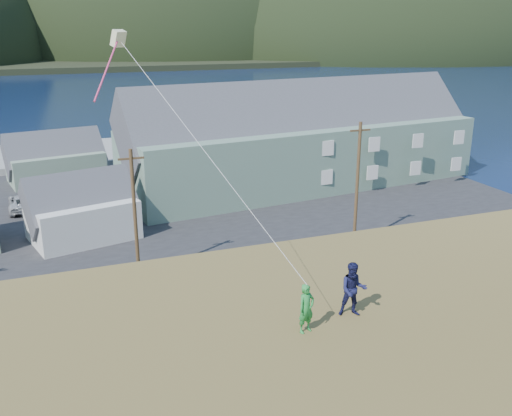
{
  "coord_description": "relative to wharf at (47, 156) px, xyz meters",
  "views": [
    {
      "loc": [
        -6.21,
        -33.13,
        15.97
      ],
      "look_at": [
        1.6,
        -12.45,
        8.8
      ],
      "focal_mm": 40.0,
      "sensor_mm": 36.0,
      "label": 1
    }
  ],
  "objects": [
    {
      "name": "utility_poles",
      "position": [
        4.25,
        -38.5,
        4.25
      ],
      "size": [
        33.12,
        0.24,
        9.57
      ],
      "color": "#47331E",
      "rests_on": "waterfront_lot"
    },
    {
      "name": "grass_strip",
      "position": [
        6.0,
        -42.0,
        -0.4
      ],
      "size": [
        110.0,
        8.0,
        0.1
      ],
      "primitive_type": "cube",
      "color": "#4C3D19",
      "rests_on": "ground"
    },
    {
      "name": "kite_flyer_navy",
      "position": [
        8.31,
        -59.16,
        7.63
      ],
      "size": [
        1.04,
        0.93,
        1.77
      ],
      "primitive_type": "imported",
      "rotation": [
        0.0,
        0.0,
        -0.36
      ],
      "color": "#17193F",
      "rests_on": "hillside"
    },
    {
      "name": "far_shore",
      "position": [
        6.0,
        290.0,
        0.55
      ],
      "size": [
        900.0,
        320.0,
        2.0
      ],
      "primitive_type": "cube",
      "color": "black",
      "rests_on": "ground"
    },
    {
      "name": "parked_cars",
      "position": [
        -2.28,
        -19.03,
        0.4
      ],
      "size": [
        24.73,
        13.09,
        1.53
      ],
      "color": "black",
      "rests_on": "waterfront_lot"
    },
    {
      "name": "wharf",
      "position": [
        0.0,
        0.0,
        0.0
      ],
      "size": [
        26.0,
        14.0,
        0.9
      ],
      "primitive_type": "cube",
      "color": "gray",
      "rests_on": "ground"
    },
    {
      "name": "ground",
      "position": [
        6.0,
        -40.0,
        -0.45
      ],
      "size": [
        900.0,
        900.0,
        0.0
      ],
      "primitive_type": "plane",
      "color": "#0A1638",
      "rests_on": "ground"
    },
    {
      "name": "lodge",
      "position": [
        24.49,
        -21.46,
        4.53
      ],
      "size": [
        37.81,
        14.61,
        12.96
      ],
      "rotation": [
        0.0,
        0.0,
        0.12
      ],
      "color": "gray",
      "rests_on": "waterfront_lot"
    },
    {
      "name": "shed_palegreen_far",
      "position": [
        0.73,
        -11.04,
        2.07
      ],
      "size": [
        10.6,
        7.2,
        6.56
      ],
      "rotation": [
        0.0,
        0.0,
        0.18
      ],
      "color": "gray",
      "rests_on": "waterfront_lot"
    },
    {
      "name": "kite_rig",
      "position": [
        2.56,
        -52.64,
        14.77
      ],
      "size": [
        2.6,
        3.93,
        10.65
      ],
      "color": "#ECEEB5",
      "rests_on": "ground"
    },
    {
      "name": "waterfront_lot",
      "position": [
        6.0,
        -23.0,
        -0.39
      ],
      "size": [
        72.0,
        36.0,
        0.12
      ],
      "primitive_type": "cube",
      "color": "#28282B",
      "rests_on": "ground"
    },
    {
      "name": "far_hills",
      "position": [
        41.59,
        239.38,
        1.55
      ],
      "size": [
        760.0,
        265.0,
        143.0
      ],
      "color": "black",
      "rests_on": "ground"
    },
    {
      "name": "kite_flyer_green",
      "position": [
        6.51,
        -59.56,
        7.51
      ],
      "size": [
        0.64,
        0.51,
        1.52
      ],
      "primitive_type": "imported",
      "rotation": [
        0.0,
        0.0,
        0.28
      ],
      "color": "#268B38",
      "rests_on": "hillside"
    },
    {
      "name": "shed_white",
      "position": [
        1.94,
        -29.7,
        2.01
      ],
      "size": [
        9.02,
        7.03,
        6.38
      ],
      "rotation": [
        0.0,
        0.0,
        0.24
      ],
      "color": "silver",
      "rests_on": "waterfront_lot"
    }
  ]
}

